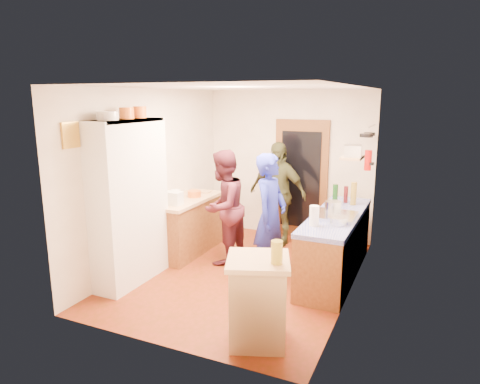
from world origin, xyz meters
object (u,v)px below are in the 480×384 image
Objects in this scene: person_left at (226,207)px; person_back at (278,194)px; island_base at (258,303)px; hutch_body at (130,203)px; right_counter_base at (335,247)px; person_hob at (272,217)px.

person_back is (0.44, 1.10, 0.02)m from person_left.
person_back is at bearing 105.66° from island_base.
hutch_body is 2.90m from right_counter_base.
person_hob is 1.01× the size of person_left.
right_counter_base is 1.01m from person_hob.
person_left is (-0.83, 0.29, -0.01)m from person_hob.
person_hob is 0.88m from person_left.
right_counter_base is at bearing -58.30° from person_hob.
person_back reaches higher than person_hob.
person_back reaches higher than right_counter_base.
person_back is (1.30, 2.26, -0.22)m from hutch_body.
right_counter_base is (2.50, 1.30, -0.68)m from hutch_body.
island_base is at bearing 37.22° from person_left.
hutch_body reaches higher than person_back.
person_back is at bearing 161.40° from person_left.
right_counter_base is at bearing 97.83° from person_left.
right_counter_base is at bearing 27.47° from hutch_body.
right_counter_base is at bearing -31.86° from person_back.
hutch_body is at bearing 121.32° from person_hob.
island_base is 0.50× the size of person_left.
person_back reaches higher than island_base.
hutch_body is 1.92m from person_hob.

